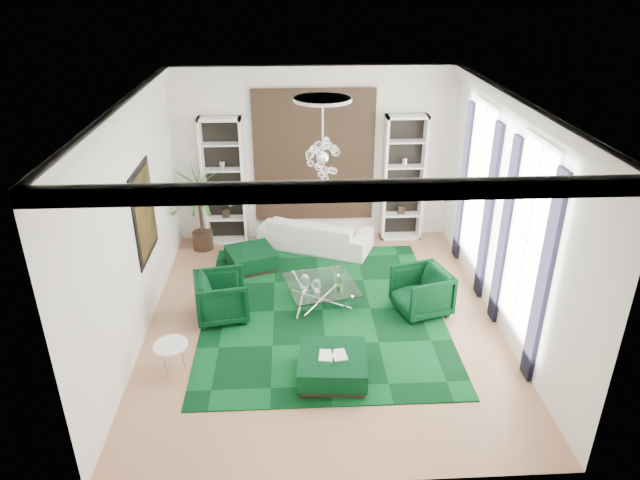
{
  "coord_description": "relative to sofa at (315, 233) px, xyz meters",
  "views": [
    {
      "loc": [
        -0.5,
        -8.36,
        5.57
      ],
      "look_at": [
        -0.03,
        0.5,
        1.31
      ],
      "focal_mm": 32.0,
      "sensor_mm": 36.0,
      "label": 1
    }
  ],
  "objects": [
    {
      "name": "table_plant",
      "position": [
        0.3,
        -2.55,
        0.18
      ],
      "size": [
        0.15,
        0.12,
        0.24
      ],
      "primitive_type": "imported",
      "rotation": [
        0.0,
        0.0,
        0.14
      ],
      "color": "#245D1D",
      "rests_on": "coffee_table"
    },
    {
      "name": "tapestry",
      "position": [
        0.0,
        0.61,
        1.55
      ],
      "size": [
        2.5,
        0.06,
        2.8
      ],
      "primitive_type": "cube",
      "color": "black",
      "rests_on": "wall_back"
    },
    {
      "name": "crown_molding",
      "position": [
        0.0,
        -2.85,
        3.35
      ],
      "size": [
        6.0,
        7.0,
        0.18
      ],
      "primitive_type": null,
      "color": "white",
      "rests_on": "ceiling"
    },
    {
      "name": "curtain_far_a",
      "position": [
        2.96,
        -2.13,
        1.3
      ],
      "size": [
        0.07,
        0.3,
        3.25
      ],
      "primitive_type": "cube",
      "color": "black",
      "rests_on": "floor"
    },
    {
      "name": "wall_front",
      "position": [
        0.0,
        -6.36,
        1.55
      ],
      "size": [
        6.0,
        0.02,
        3.8
      ],
      "primitive_type": "cube",
      "color": "white",
      "rests_on": "ground"
    },
    {
      "name": "palm",
      "position": [
        -2.45,
        0.1,
        0.85
      ],
      "size": [
        1.79,
        1.79,
        2.4
      ],
      "primitive_type": null,
      "rotation": [
        0.0,
        0.0,
        0.22
      ],
      "color": "#245D1D",
      "rests_on": "floor"
    },
    {
      "name": "ottoman_front",
      "position": [
        0.05,
        -4.4,
        -0.15
      ],
      "size": [
        1.08,
        1.08,
        0.4
      ],
      "primitive_type": "cube",
      "rotation": [
        0.0,
        0.0,
        -0.08
      ],
      "color": "black",
      "rests_on": "floor"
    },
    {
      "name": "shelving_right",
      "position": [
        1.95,
        0.46,
        1.05
      ],
      "size": [
        0.9,
        0.38,
        2.8
      ],
      "primitive_type": null,
      "color": "white",
      "rests_on": "floor"
    },
    {
      "name": "side_table",
      "position": [
        -2.35,
        -4.15,
        -0.1
      ],
      "size": [
        0.57,
        0.57,
        0.5
      ],
      "primitive_type": "cylinder",
      "rotation": [
        0.0,
        0.0,
        -0.11
      ],
      "color": "white",
      "rests_on": "floor"
    },
    {
      "name": "window_near",
      "position": [
        2.99,
        -3.75,
        1.55
      ],
      "size": [
        0.03,
        1.1,
        2.9
      ],
      "primitive_type": "cube",
      "color": "white",
      "rests_on": "wall_right"
    },
    {
      "name": "ceiling_medallion",
      "position": [
        0.0,
        -2.55,
        3.42
      ],
      "size": [
        0.9,
        0.9,
        0.05
      ],
      "primitive_type": "cylinder",
      "color": "white",
      "rests_on": "ceiling"
    },
    {
      "name": "chandelier",
      "position": [
        0.0,
        -2.55,
        2.5
      ],
      "size": [
        1.0,
        1.0,
        0.72
      ],
      "primitive_type": null,
      "rotation": [
        0.0,
        0.0,
        -0.3
      ],
      "color": "white",
      "rests_on": "ceiling"
    },
    {
      "name": "armchair_left",
      "position": [
        -1.75,
        -2.65,
        0.06
      ],
      "size": [
        1.04,
        1.02,
        0.81
      ],
      "primitive_type": "imported",
      "rotation": [
        0.0,
        0.0,
        1.76
      ],
      "color": "black",
      "rests_on": "floor"
    },
    {
      "name": "wall_left",
      "position": [
        -3.01,
        -2.85,
        1.55
      ],
      "size": [
        0.02,
        7.0,
        3.8
      ],
      "primitive_type": "cube",
      "color": "white",
      "rests_on": "ground"
    },
    {
      "name": "sofa",
      "position": [
        0.0,
        0.0,
        0.0
      ],
      "size": [
        2.57,
        1.79,
        0.7
      ],
      "primitive_type": "imported",
      "rotation": [
        0.0,
        0.0,
        2.74
      ],
      "color": "white",
      "rests_on": "floor"
    },
    {
      "name": "painting",
      "position": [
        -2.97,
        -2.25,
        1.5
      ],
      "size": [
        0.04,
        1.3,
        1.6
      ],
      "primitive_type": "cube",
      "color": "black",
      "rests_on": "wall_left"
    },
    {
      "name": "shelving_left",
      "position": [
        -1.95,
        0.46,
        1.05
      ],
      "size": [
        0.9,
        0.38,
        2.8
      ],
      "primitive_type": null,
      "color": "white",
      "rests_on": "floor"
    },
    {
      "name": "window_far",
      "position": [
        2.99,
        -1.35,
        1.55
      ],
      "size": [
        0.03,
        1.1,
        2.9
      ],
      "primitive_type": "cube",
      "color": "white",
      "rests_on": "wall_right"
    },
    {
      "name": "book",
      "position": [
        0.05,
        -4.4,
        0.07
      ],
      "size": [
        0.42,
        0.28,
        0.03
      ],
      "primitive_type": "cube",
      "color": "white",
      "rests_on": "ottoman_front"
    },
    {
      "name": "wall_back",
      "position": [
        0.0,
        0.66,
        1.55
      ],
      "size": [
        6.0,
        0.02,
        3.8
      ],
      "primitive_type": "cube",
      "color": "white",
      "rests_on": "ground"
    },
    {
      "name": "ottoman_side",
      "position": [
        -1.35,
        -0.85,
        -0.15
      ],
      "size": [
        1.15,
        1.15,
        0.4
      ],
      "primitive_type": "cube",
      "rotation": [
        0.0,
        0.0,
        0.35
      ],
      "color": "black",
      "rests_on": "floor"
    },
    {
      "name": "floor",
      "position": [
        0.0,
        -2.85,
        -0.36
      ],
      "size": [
        6.0,
        7.0,
        0.02
      ],
      "primitive_type": "cube",
      "color": "tan",
      "rests_on": "ground"
    },
    {
      "name": "curtain_far_b",
      "position": [
        2.96,
        -0.57,
        1.3
      ],
      "size": [
        0.07,
        0.3,
        3.25
      ],
      "primitive_type": "cube",
      "color": "black",
      "rests_on": "floor"
    },
    {
      "name": "curtain_near_a",
      "position": [
        2.96,
        -4.53,
        1.3
      ],
      "size": [
        0.07,
        0.3,
        3.25
      ],
      "primitive_type": "cube",
      "color": "black",
      "rests_on": "floor"
    },
    {
      "name": "wall_right",
      "position": [
        3.01,
        -2.85,
        1.55
      ],
      "size": [
        0.02,
        7.0,
        3.8
      ],
      "primitive_type": "cube",
      "color": "white",
      "rests_on": "ground"
    },
    {
      "name": "armchair_right",
      "position": [
        1.75,
        -2.65,
        0.06
      ],
      "size": [
        1.1,
        1.08,
        0.81
      ],
      "primitive_type": "imported",
      "rotation": [
        0.0,
        0.0,
        -1.29
      ],
      "color": "black",
      "rests_on": "floor"
    },
    {
      "name": "ceiling",
      "position": [
        0.0,
        -2.85,
        3.46
      ],
      "size": [
        6.0,
        7.0,
        0.02
      ],
      "primitive_type": "cube",
      "color": "white",
      "rests_on": "ground"
    },
    {
      "name": "coffee_table",
      "position": [
        0.0,
        -2.3,
        -0.14
      ],
      "size": [
        1.44,
        1.44,
        0.41
      ],
      "primitive_type": null,
      "rotation": [
        0.0,
        0.0,
        0.23
      ],
      "color": "white",
      "rests_on": "floor"
    },
    {
      "name": "rug",
      "position": [
        0.0,
        -2.55,
        -0.34
      ],
      "size": [
        4.2,
        5.0,
        0.02
      ],
      "primitive_type": "cube",
      "color": "black",
      "rests_on": "floor"
    },
    {
      "name": "curtain_near_b",
      "position": [
        2.96,
        -2.97,
        1.3
      ],
      "size": [
        0.07,
        0.3,
        3.25
      ],
      "primitive_type": "cube",
      "color": "black",
      "rests_on": "floor"
    }
  ]
}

